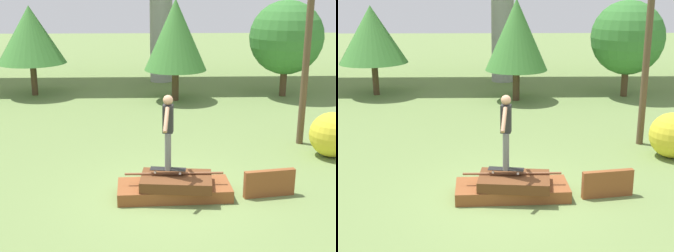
% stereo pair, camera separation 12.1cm
% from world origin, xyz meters
% --- Properties ---
extents(ground_plane, '(80.00, 80.00, 0.00)m').
position_xyz_m(ground_plane, '(0.00, 0.00, 0.00)').
color(ground_plane, olive).
extents(scrap_pile, '(2.56, 1.20, 0.57)m').
position_xyz_m(scrap_pile, '(0.01, -0.03, 0.23)').
color(scrap_pile, brown).
rests_on(scrap_pile, ground_plane).
extents(scrap_plank_loose, '(1.18, 0.33, 0.62)m').
position_xyz_m(scrap_plank_loose, '(2.13, -0.08, 0.31)').
color(scrap_plank_loose, brown).
rests_on(scrap_plank_loose, ground_plane).
extents(skateboard, '(0.82, 0.34, 0.09)m').
position_xyz_m(skateboard, '(-0.14, -0.00, 0.64)').
color(skateboard, black).
rests_on(skateboard, scrap_pile).
extents(skater, '(0.26, 1.15, 1.67)m').
position_xyz_m(skater, '(-0.14, -0.00, 1.63)').
color(skater, slate).
rests_on(skater, skateboard).
extents(utility_pole, '(1.30, 0.20, 6.75)m').
position_xyz_m(utility_pole, '(3.97, 3.62, 3.50)').
color(utility_pole, brown).
rests_on(utility_pole, ground_plane).
extents(tree_behind_left, '(3.10, 3.10, 4.06)m').
position_xyz_m(tree_behind_left, '(5.21, 10.09, 2.50)').
color(tree_behind_left, '#4C3823').
rests_on(tree_behind_left, ground_plane).
extents(tree_behind_right, '(2.91, 2.91, 3.83)m').
position_xyz_m(tree_behind_right, '(-5.61, 10.61, 2.61)').
color(tree_behind_right, '#4C3823').
rests_on(tree_behind_right, ground_plane).
extents(tree_mid_back, '(2.56, 2.56, 4.13)m').
position_xyz_m(tree_mid_back, '(0.49, 9.42, 2.70)').
color(tree_mid_back, '#4C3823').
rests_on(tree_mid_back, ground_plane).
extents(bush_yellow_flowering, '(1.25, 1.25, 1.25)m').
position_xyz_m(bush_yellow_flowering, '(4.49, 2.46, 0.63)').
color(bush_yellow_flowering, gold).
rests_on(bush_yellow_flowering, ground_plane).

